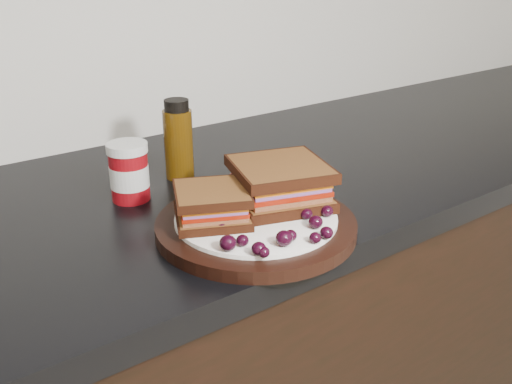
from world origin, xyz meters
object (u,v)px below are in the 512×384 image
oil_bottle (178,139)px  sandwich_left (212,205)px  condiment_jar (129,172)px  plate (256,226)px

oil_bottle → sandwich_left: bearing=-107.9°
sandwich_left → condiment_jar: 0.18m
condiment_jar → oil_bottle: 0.12m
oil_bottle → condiment_jar: bearing=-160.5°
plate → oil_bottle: oil_bottle is taller
sandwich_left → plate: bearing=-0.2°
sandwich_left → oil_bottle: oil_bottle is taller
condiment_jar → plate: bearing=-65.6°
plate → oil_bottle: size_ratio=2.05×
plate → sandwich_left: (-0.06, 0.03, 0.04)m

